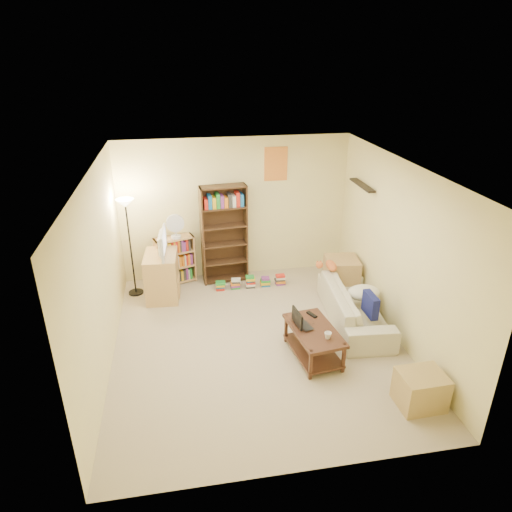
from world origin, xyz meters
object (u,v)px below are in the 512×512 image
(short_bookshelf, at_px, (175,260))
(sofa, at_px, (354,306))
(desk_fan, at_px, (175,226))
(end_cabinet, at_px, (420,390))
(tabby_cat, at_px, (329,265))
(floor_lamp, at_px, (127,220))
(tv_stand, at_px, (162,276))
(tall_bookshelf, at_px, (224,232))
(mug, at_px, (328,335))
(laptop, at_px, (307,324))
(side_table, at_px, (341,275))
(coffee_table, at_px, (314,338))
(television, at_px, (159,243))

(short_bookshelf, bearing_deg, sofa, -50.94)
(desk_fan, distance_m, end_cabinet, 4.57)
(tabby_cat, height_order, floor_lamp, floor_lamp)
(tv_stand, distance_m, floor_lamp, 1.08)
(sofa, xyz_separation_m, tall_bookshelf, (-1.78, 1.70, 0.66))
(mug, height_order, tv_stand, tv_stand)
(sofa, xyz_separation_m, end_cabinet, (0.10, -1.85, -0.06))
(laptop, height_order, mug, mug)
(short_bookshelf, bearing_deg, mug, -72.54)
(mug, relative_size, side_table, 0.21)
(floor_lamp, bearing_deg, side_table, -8.85)
(sofa, bearing_deg, mug, 146.74)
(coffee_table, height_order, television, television)
(television, distance_m, end_cabinet, 4.39)
(mug, xyz_separation_m, tv_stand, (-2.12, 2.25, -0.09))
(side_table, bearing_deg, coffee_table, -120.34)
(tall_bookshelf, bearing_deg, laptop, -75.30)
(coffee_table, xyz_separation_m, laptop, (-0.07, 0.12, 0.16))
(tabby_cat, bearing_deg, mug, -108.44)
(tv_stand, relative_size, side_table, 1.26)
(laptop, bearing_deg, end_cabinet, -155.66)
(floor_lamp, bearing_deg, short_bookshelf, 22.80)
(side_table, bearing_deg, tv_stand, 173.53)
(sofa, height_order, laptop, sofa)
(tabby_cat, bearing_deg, television, 168.56)
(end_cabinet, bearing_deg, side_table, 89.63)
(coffee_table, height_order, desk_fan, desk_fan)
(tabby_cat, distance_m, desk_fan, 2.66)
(tv_stand, bearing_deg, side_table, -2.87)
(television, xyz_separation_m, side_table, (3.00, -0.34, -0.68))
(television, bearing_deg, sofa, -110.32)
(tabby_cat, distance_m, mug, 1.80)
(tabby_cat, distance_m, side_table, 0.48)
(tabby_cat, height_order, short_bookshelf, short_bookshelf)
(tabby_cat, relative_size, desk_fan, 0.99)
(laptop, distance_m, television, 2.77)
(mug, distance_m, desk_fan, 3.33)
(coffee_table, height_order, floor_lamp, floor_lamp)
(mug, bearing_deg, tabby_cat, 71.56)
(tabby_cat, relative_size, end_cabinet, 0.83)
(side_table, bearing_deg, tall_bookshelf, 158.22)
(short_bookshelf, distance_m, desk_fan, 0.67)
(mug, bearing_deg, short_bookshelf, 124.68)
(tabby_cat, distance_m, short_bookshelf, 2.68)
(tabby_cat, height_order, desk_fan, desk_fan)
(short_bookshelf, xyz_separation_m, side_table, (2.77, -0.83, -0.12))
(coffee_table, bearing_deg, television, 127.43)
(tabby_cat, height_order, end_cabinet, tabby_cat)
(desk_fan, bearing_deg, laptop, -54.50)
(short_bookshelf, bearing_deg, television, -131.80)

